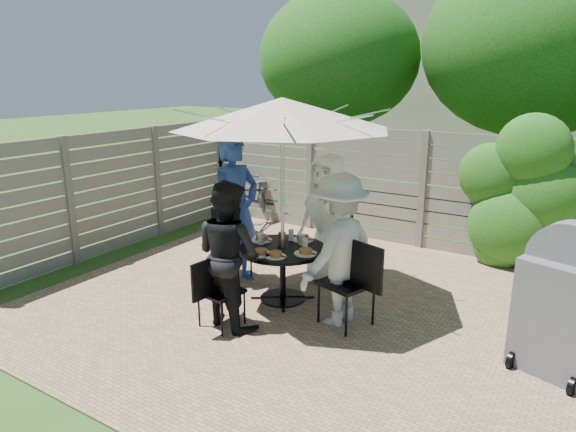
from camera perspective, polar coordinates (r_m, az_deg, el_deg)
The scene contains 23 objects.
backyard_envelope at distance 15.10m, azimuth 24.28°, elevation 13.93°, with size 60.00×60.00×5.00m.
patio_table at distance 6.15m, azimuth -0.59°, elevation -5.29°, with size 1.21×1.21×0.68m.
umbrella at distance 5.77m, azimuth -0.64°, elevation 11.30°, with size 2.92×2.92×2.41m.
chair_back at distance 6.91m, azimuth 4.98°, elevation -4.82°, with size 0.50×0.67×0.88m.
person_back at distance 6.63m, azimuth 4.37°, elevation -0.34°, with size 0.84×0.54×1.71m, color white.
chair_left at distance 6.89m, azimuth -6.40°, elevation -4.86°, with size 0.69×0.55×0.91m.
person_left at distance 6.58m, azimuth -5.82°, elevation 0.56°, with size 0.71×0.46×1.94m, color #233D97.
chair_front at distance 5.64m, azimuth -7.48°, elevation -9.88°, with size 0.44×0.62×0.83m.
person_front at distance 5.51m, azimuth -6.61°, elevation -4.26°, with size 0.78×0.61×1.61m, color black.
chair_right at distance 5.64m, azimuth 6.59°, elevation -9.26°, with size 0.77×0.61×1.00m.
person_right at distance 5.52m, azimuth 5.63°, elevation -3.80°, with size 1.08×0.62×1.68m, color beige.
plate_back at distance 6.33m, azimuth 1.66°, elevation -2.51°, with size 0.26×0.26×0.06m.
plate_left at distance 6.32m, azimuth -2.95°, elevation -2.55°, with size 0.26×0.26×0.06m.
plate_front at distance 5.84m, azimuth -3.05°, elevation -4.08°, with size 0.26×0.26×0.06m.
plate_right at distance 5.85m, azimuth 1.95°, elevation -4.04°, with size 0.26×0.26×0.06m.
plate_extra at distance 5.76m, azimuth -1.38°, elevation -4.35°, with size 0.24×0.24×0.06m.
glass_back at distance 6.31m, azimuth 0.35°, elevation -2.12°, with size 0.07×0.07×0.14m, color silver.
glass_left at distance 6.17m, azimuth -3.02°, elevation -2.56°, with size 0.07×0.07×0.14m, color silver.
glass_right at distance 5.97m, azimuth 1.90°, elevation -3.16°, with size 0.07×0.07×0.14m, color silver.
syrup_jug at distance 6.13m, azimuth -0.68°, elevation -2.54°, with size 0.09×0.09×0.16m, color #59280C.
coffee_cup at distance 6.16m, azimuth 1.49°, elevation -2.68°, with size 0.08×0.08×0.12m, color #C6B293.
bicycle at distance 9.19m, azimuth -3.75°, elevation 2.07°, with size 0.71×2.04×1.07m, color #333338.
bbq_grill at distance 5.26m, azimuth 28.24°, elevation -8.81°, with size 0.83×0.73×1.43m.
Camera 1 is at (2.35, -4.64, 2.64)m, focal length 32.00 mm.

